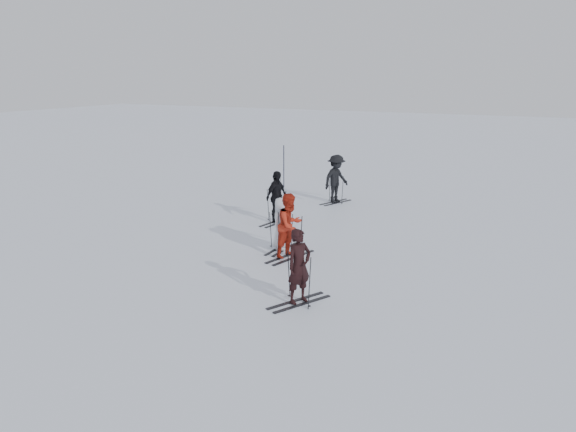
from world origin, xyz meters
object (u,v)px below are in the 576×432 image
object	(u,v)px
skier_grey	(281,224)
skier_uphill_far	(336,179)
piste_marker	(284,166)
skier_uphill_left	(276,198)
skier_red	(290,226)
skier_near_dark	(299,267)

from	to	relation	value
skier_grey	skier_uphill_far	bearing A→B (deg)	7.99
skier_grey	piste_marker	xyz separation A→B (m)	(-4.22, 8.61, 0.18)
skier_uphill_left	skier_uphill_far	world-z (taller)	skier_uphill_far
skier_red	piste_marker	world-z (taller)	piste_marker
skier_uphill_far	skier_grey	bearing A→B (deg)	-151.40
skier_grey	piste_marker	bearing A→B (deg)	27.05
skier_uphill_left	piste_marker	bearing A→B (deg)	33.69
skier_uphill_left	piste_marker	size ratio (longest dim) A/B	0.94
skier_uphill_far	piste_marker	bearing A→B (deg)	80.97
skier_near_dark	skier_grey	distance (m)	4.12
skier_grey	piste_marker	size ratio (longest dim) A/B	0.81
skier_red	skier_grey	bearing A→B (deg)	60.21
skier_red	skier_uphill_far	size ratio (longest dim) A/B	0.96
skier_near_dark	piste_marker	bearing A→B (deg)	54.53
skier_grey	piste_marker	distance (m)	9.59
skier_near_dark	skier_grey	world-z (taller)	skier_near_dark
piste_marker	skier_grey	bearing A→B (deg)	-63.89
piste_marker	skier_near_dark	bearing A→B (deg)	-61.93
skier_near_dark	piste_marker	world-z (taller)	piste_marker
skier_near_dark	skier_uphill_left	distance (m)	7.24
skier_near_dark	skier_uphill_far	bearing A→B (deg)	43.25
skier_red	skier_uphill_left	size ratio (longest dim) A/B	1.02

